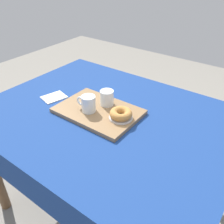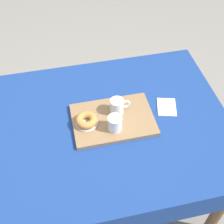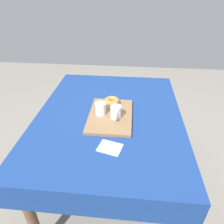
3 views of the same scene
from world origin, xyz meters
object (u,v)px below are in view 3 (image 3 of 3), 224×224
at_px(serving_tray, 110,116).
at_px(paper_napkin, 110,148).
at_px(sugar_donut_left, 112,101).
at_px(dining_table, 109,123).
at_px(tea_mug_left, 116,112).
at_px(donut_plate_left, 112,104).
at_px(water_glass_near, 101,109).

distance_m(serving_tray, paper_napkin, 0.31).
bearing_deg(paper_napkin, sugar_donut_left, -175.68).
xyz_separation_m(dining_table, sugar_donut_left, (-0.10, 0.01, 0.14)).
height_order(tea_mug_left, donut_plate_left, tea_mug_left).
bearing_deg(tea_mug_left, paper_napkin, -2.16).
bearing_deg(sugar_donut_left, serving_tray, 1.77).
bearing_deg(dining_table, paper_napkin, 6.90).
xyz_separation_m(tea_mug_left, water_glass_near, (-0.04, -0.11, -0.00)).
bearing_deg(serving_tray, dining_table, -163.47).
xyz_separation_m(serving_tray, tea_mug_left, (0.03, 0.04, 0.05)).
bearing_deg(donut_plate_left, tea_mug_left, 14.46).
bearing_deg(serving_tray, water_glass_near, -94.84).
height_order(serving_tray, donut_plate_left, donut_plate_left).
bearing_deg(dining_table, sugar_donut_left, 174.86).
height_order(dining_table, serving_tray, serving_tray).
xyz_separation_m(serving_tray, water_glass_near, (-0.01, -0.07, 0.05)).
height_order(dining_table, paper_napkin, paper_napkin).
distance_m(water_glass_near, sugar_donut_left, 0.15).
xyz_separation_m(serving_tray, donut_plate_left, (-0.14, -0.00, 0.01)).
bearing_deg(water_glass_near, serving_tray, 85.16).
distance_m(dining_table, tea_mug_left, 0.18).
bearing_deg(water_glass_near, dining_table, 124.93).
bearing_deg(tea_mug_left, donut_plate_left, -165.54).
distance_m(serving_tray, tea_mug_left, 0.07).
relative_size(tea_mug_left, paper_napkin, 0.86).
relative_size(serving_tray, water_glass_near, 5.20).
xyz_separation_m(tea_mug_left, paper_napkin, (0.28, -0.01, -0.06)).
distance_m(dining_table, sugar_donut_left, 0.17).
xyz_separation_m(dining_table, serving_tray, (0.04, 0.01, 0.10)).
bearing_deg(water_glass_near, paper_napkin, 17.24).
xyz_separation_m(donut_plate_left, sugar_donut_left, (0.00, 0.00, 0.02)).
bearing_deg(serving_tray, tea_mug_left, 51.95).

